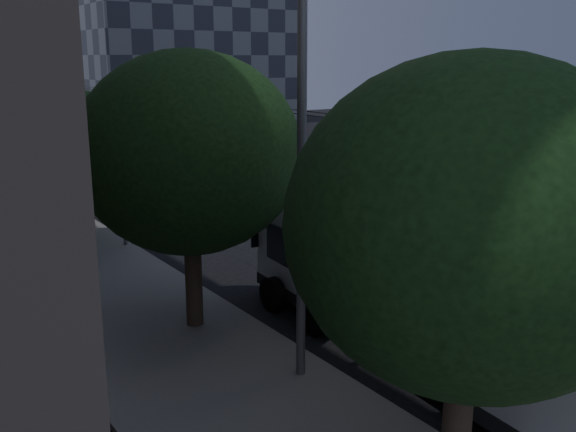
# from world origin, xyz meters

# --- Properties ---
(ground) EXTENTS (120.00, 120.00, 0.00)m
(ground) POSITION_xyz_m (0.00, 0.00, 0.00)
(ground) COLOR black
(ground) RESTS_ON ground
(sidewalk) EXTENTS (5.00, 90.00, 0.15)m
(sidewalk) POSITION_xyz_m (-7.50, 20.00, 0.07)
(sidewalk) COLOR slate
(sidewalk) RESTS_ON ground
(tram_rails) EXTENTS (4.52, 90.00, 0.02)m
(tram_rails) POSITION_xyz_m (2.50, 20.00, 0.01)
(tram_rails) COLOR #9998A1
(tram_rails) RESTS_ON ground
(overhead_wires) EXTENTS (2.23, 90.00, 6.00)m
(overhead_wires) POSITION_xyz_m (-4.97, 20.00, 3.47)
(overhead_wires) COLOR black
(overhead_wires) RESTS_ON ground
(building_distant_right) EXTENTS (22.00, 18.00, 24.00)m
(building_distant_right) POSITION_xyz_m (18.00, 55.00, 12.00)
(building_distant_right) COLOR #333741
(building_distant_right) RESTS_ON ground
(trolleybus) EXTENTS (3.49, 12.25, 5.63)m
(trolleybus) POSITION_xyz_m (-2.90, -2.64, 1.68)
(trolleybus) COLOR silver
(trolleybus) RESTS_ON ground
(pickup_silver) EXTENTS (3.07, 5.92, 1.59)m
(pickup_silver) POSITION_xyz_m (-2.93, 13.47, 0.80)
(pickup_silver) COLOR #B0B2B8
(pickup_silver) RESTS_ON ground
(car_white_a) EXTENTS (2.64, 4.20, 1.33)m
(car_white_a) POSITION_xyz_m (-3.24, 17.88, 0.67)
(car_white_a) COLOR silver
(car_white_a) RESTS_ON ground
(car_white_b) EXTENTS (2.22, 4.96, 1.41)m
(car_white_b) POSITION_xyz_m (-2.70, 22.99, 0.71)
(car_white_b) COLOR silver
(car_white_b) RESTS_ON ground
(car_white_c) EXTENTS (1.91, 4.00, 1.27)m
(car_white_c) POSITION_xyz_m (-2.70, 28.88, 0.63)
(car_white_c) COLOR white
(car_white_c) RESTS_ON ground
(car_white_d) EXTENTS (2.21, 4.12, 1.33)m
(car_white_d) POSITION_xyz_m (-2.70, 33.33, 0.67)
(car_white_d) COLOR silver
(car_white_d) RESTS_ON ground
(tree_0) EXTENTS (5.24, 5.24, 7.12)m
(tree_0) POSITION_xyz_m (-6.50, -7.02, 4.74)
(tree_0) COLOR #32231B
(tree_0) RESTS_ON ground
(tree_1) EXTENTS (5.63, 5.63, 7.24)m
(tree_1) POSITION_xyz_m (-6.50, 1.77, 4.70)
(tree_1) COLOR #32231B
(tree_1) RESTS_ON ground
(tree_2) EXTENTS (4.39, 4.39, 5.96)m
(tree_2) POSITION_xyz_m (-6.75, 10.91, 3.97)
(tree_2) COLOR #32231B
(tree_2) RESTS_ON ground
(tree_3) EXTENTS (5.36, 5.36, 7.39)m
(tree_3) POSITION_xyz_m (-6.50, 19.01, 4.97)
(tree_3) COLOR #32231B
(tree_3) RESTS_ON ground
(streetlamp_near) EXTENTS (2.35, 0.44, 9.67)m
(streetlamp_near) POSITION_xyz_m (-5.39, -2.04, 5.84)
(streetlamp_near) COLOR slate
(streetlamp_near) RESTS_ON ground
(streetlamp_far) EXTENTS (2.53, 0.44, 10.52)m
(streetlamp_far) POSITION_xyz_m (-4.98, 22.43, 6.31)
(streetlamp_far) COLOR slate
(streetlamp_far) RESTS_ON ground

